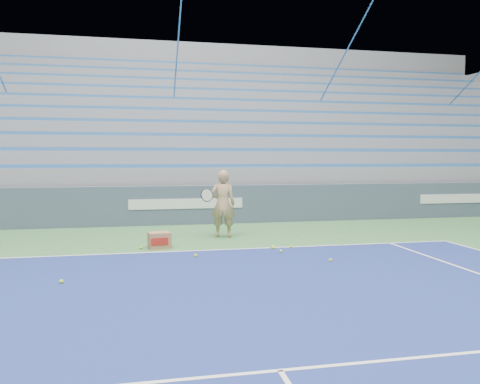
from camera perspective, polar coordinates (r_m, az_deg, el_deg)
name	(u,v)px	position (r m, az deg, el deg)	size (l,w,h in m)	color
sponsor_barrier	(186,205)	(13.40, -6.57, -1.57)	(30.00, 0.32, 1.10)	#3F4D60
bleachers	(174,147)	(19.05, -8.11, 5.51)	(31.00, 9.15, 7.30)	gray
tennis_player	(223,204)	(11.06, -2.13, -1.44)	(0.93, 0.87, 1.59)	tan
ball_box	(159,240)	(9.93, -9.80, -5.81)	(0.49, 0.41, 0.33)	#9B6D4B
tennis_ball_0	(196,256)	(8.95, -5.43, -7.73)	(0.07, 0.07, 0.07)	#B9DC2D
tennis_ball_1	(281,251)	(9.34, 5.01, -7.22)	(0.07, 0.07, 0.07)	#B9DC2D
tennis_ball_2	(61,282)	(7.56, -20.95, -10.18)	(0.07, 0.07, 0.07)	#B9DC2D
tennis_ball_3	(273,247)	(9.78, 4.02, -6.71)	(0.07, 0.07, 0.07)	#B9DC2D
tennis_ball_4	(141,248)	(9.91, -12.03, -6.64)	(0.07, 0.07, 0.07)	#B9DC2D
tennis_ball_5	(291,247)	(9.81, 6.28, -6.69)	(0.07, 0.07, 0.07)	#B9DC2D
tennis_ball_6	(331,260)	(8.67, 10.99, -8.17)	(0.07, 0.07, 0.07)	#B9DC2D
tennis_ball_7	(274,248)	(9.68, 4.13, -6.82)	(0.07, 0.07, 0.07)	#B9DC2D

